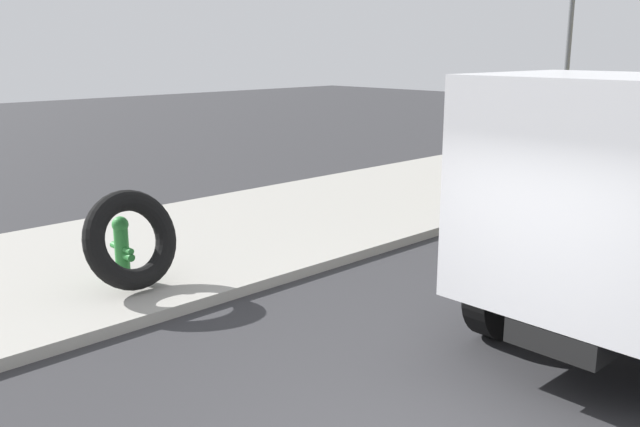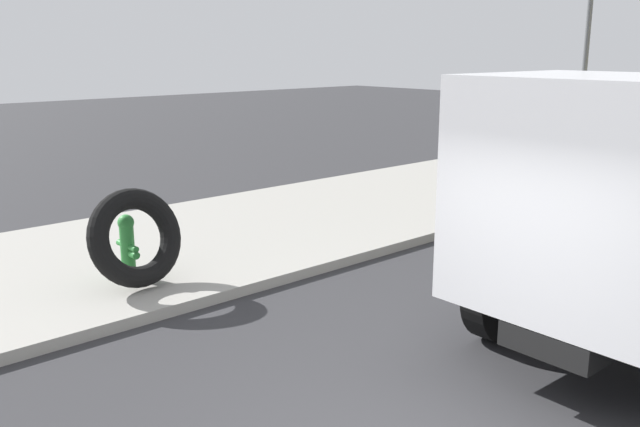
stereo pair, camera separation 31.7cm
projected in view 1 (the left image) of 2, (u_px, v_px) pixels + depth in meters
name	position (u px, v px, depth m)	size (l,w,h in m)	color
sidewalk_curb	(44.00, 276.00, 9.82)	(36.00, 5.00, 0.15)	#99968E
fire_hydrant	(122.00, 246.00, 9.34)	(0.22, 0.50, 0.89)	#2D8438
loose_tire	(131.00, 240.00, 8.93)	(1.32, 1.32, 0.28)	black
street_light_pole	(566.00, 72.00, 15.48)	(0.12, 0.12, 5.12)	#595B5E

